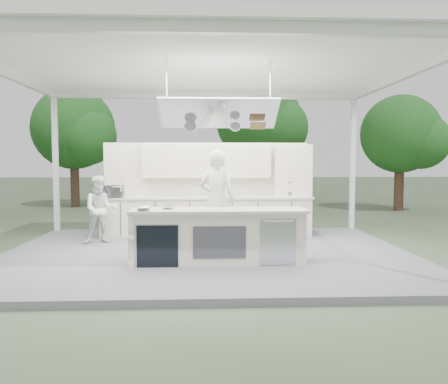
{
  "coord_description": "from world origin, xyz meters",
  "views": [
    {
      "loc": [
        -0.05,
        -8.59,
        1.91
      ],
      "look_at": [
        0.35,
        0.4,
        1.28
      ],
      "focal_mm": 35.0,
      "sensor_mm": 36.0,
      "label": 1
    }
  ],
  "objects_px": {
    "demo_island": "(218,236)",
    "back_counter": "(207,216)",
    "head_chef": "(217,201)",
    "sous_chef": "(100,209)"
  },
  "relations": [
    {
      "from": "demo_island",
      "to": "back_counter",
      "type": "distance_m",
      "value": 2.82
    },
    {
      "from": "demo_island",
      "to": "head_chef",
      "type": "xyz_separation_m",
      "value": [
        0.03,
        1.0,
        0.54
      ]
    },
    {
      "from": "back_counter",
      "to": "sous_chef",
      "type": "xyz_separation_m",
      "value": [
        -2.33,
        -0.87,
        0.26
      ]
    },
    {
      "from": "back_counter",
      "to": "head_chef",
      "type": "distance_m",
      "value": 1.9
    },
    {
      "from": "head_chef",
      "to": "sous_chef",
      "type": "distance_m",
      "value": 2.72
    },
    {
      "from": "back_counter",
      "to": "sous_chef",
      "type": "height_order",
      "value": "sous_chef"
    },
    {
      "from": "demo_island",
      "to": "back_counter",
      "type": "relative_size",
      "value": 0.61
    },
    {
      "from": "demo_island",
      "to": "head_chef",
      "type": "bearing_deg",
      "value": 88.57
    },
    {
      "from": "demo_island",
      "to": "back_counter",
      "type": "height_order",
      "value": "same"
    },
    {
      "from": "demo_island",
      "to": "head_chef",
      "type": "height_order",
      "value": "head_chef"
    }
  ]
}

